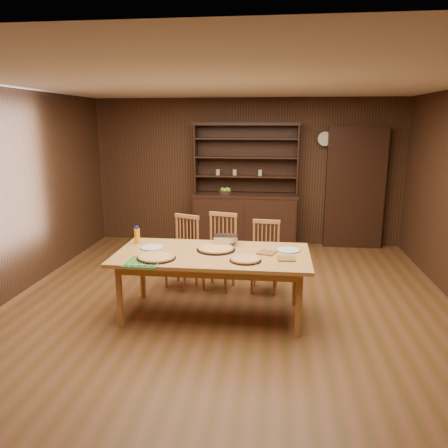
# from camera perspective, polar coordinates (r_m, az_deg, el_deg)

# --- Properties ---
(floor) EXTENTS (6.00, 6.00, 0.00)m
(floor) POSITION_cam_1_polar(r_m,az_deg,el_deg) (5.37, 0.56, -10.82)
(floor) COLOR brown
(floor) RESTS_ON ground
(room_shell) EXTENTS (6.00, 6.00, 6.00)m
(room_shell) POSITION_cam_1_polar(r_m,az_deg,el_deg) (4.94, 0.60, 6.13)
(room_shell) COLOR silver
(room_shell) RESTS_ON floor
(china_hutch) EXTENTS (1.84, 0.52, 2.17)m
(china_hutch) POSITION_cam_1_polar(r_m,az_deg,el_deg) (7.81, 2.79, 1.45)
(china_hutch) COLOR black
(china_hutch) RESTS_ON floor
(doorway) EXTENTS (1.00, 0.18, 2.10)m
(doorway) POSITION_cam_1_polar(r_m,az_deg,el_deg) (7.98, 16.69, 4.47)
(doorway) COLOR black
(doorway) RESTS_ON floor
(wall_clock) EXTENTS (0.30, 0.05, 0.30)m
(wall_clock) POSITION_cam_1_polar(r_m,az_deg,el_deg) (7.88, 13.03, 10.80)
(wall_clock) COLOR black
(wall_clock) RESTS_ON room_shell
(dining_table) EXTENTS (2.17, 1.09, 0.75)m
(dining_table) POSITION_cam_1_polar(r_m,az_deg,el_deg) (4.93, -1.52, -4.56)
(dining_table) COLOR #B2833E
(dining_table) RESTS_ON floor
(chair_left) EXTENTS (0.51, 0.50, 0.97)m
(chair_left) POSITION_cam_1_polar(r_m,az_deg,el_deg) (5.93, -5.29, -3.26)
(chair_left) COLOR #AA663A
(chair_left) RESTS_ON floor
(chair_center) EXTENTS (0.50, 0.48, 1.01)m
(chair_center) POSITION_cam_1_polar(r_m,az_deg,el_deg) (5.84, -0.45, -3.23)
(chair_center) COLOR #AA663A
(chair_center) RESTS_ON floor
(chair_right) EXTENTS (0.41, 0.39, 0.93)m
(chair_right) POSITION_cam_1_polar(r_m,az_deg,el_deg) (5.78, 5.39, -3.90)
(chair_right) COLOR #AA663A
(chair_right) RESTS_ON floor
(pizza_left) EXTENTS (0.42, 0.42, 0.04)m
(pizza_left) POSITION_cam_1_polar(r_m,az_deg,el_deg) (4.76, -8.82, -4.30)
(pizza_left) COLOR black
(pizza_left) RESTS_ON dining_table
(pizza_right) EXTENTS (0.34, 0.34, 0.04)m
(pizza_right) POSITION_cam_1_polar(r_m,az_deg,el_deg) (4.64, 2.82, -4.62)
(pizza_right) COLOR black
(pizza_right) RESTS_ON dining_table
(pizza_center) EXTENTS (0.45, 0.45, 0.04)m
(pizza_center) POSITION_cam_1_polar(r_m,az_deg,el_deg) (5.01, -1.05, -3.25)
(pizza_center) COLOR black
(pizza_center) RESTS_ON dining_table
(cooling_rack) EXTENTS (0.35, 0.35, 0.02)m
(cooling_rack) POSITION_cam_1_polar(r_m,az_deg,el_deg) (4.65, -10.53, -4.91)
(cooling_rack) COLOR #0DAC4F
(cooling_rack) RESTS_ON dining_table
(plate_left) EXTENTS (0.29, 0.29, 0.02)m
(plate_left) POSITION_cam_1_polar(r_m,az_deg,el_deg) (5.16, -9.32, -3.04)
(plate_left) COLOR silver
(plate_left) RESTS_ON dining_table
(plate_right) EXTENTS (0.27, 0.27, 0.02)m
(plate_right) POSITION_cam_1_polar(r_m,az_deg,el_deg) (5.05, 8.37, -3.38)
(plate_right) COLOR silver
(plate_right) RESTS_ON dining_table
(foil_dish) EXTENTS (0.29, 0.22, 0.11)m
(foil_dish) POSITION_cam_1_polar(r_m,az_deg,el_deg) (5.24, 0.24, -2.09)
(foil_dish) COLOR silver
(foil_dish) RESTS_ON dining_table
(juice_bottle) EXTENTS (0.07, 0.07, 0.21)m
(juice_bottle) POSITION_cam_1_polar(r_m,az_deg,el_deg) (5.37, -11.28, -1.48)
(juice_bottle) COLOR orange
(juice_bottle) RESTS_ON dining_table
(pot_holder_a) EXTENTS (0.20, 0.20, 0.01)m
(pot_holder_a) POSITION_cam_1_polar(r_m,az_deg,el_deg) (4.74, 8.15, -4.49)
(pot_holder_a) COLOR red
(pot_holder_a) RESTS_ON dining_table
(pot_holder_b) EXTENTS (0.23, 0.23, 0.01)m
(pot_holder_b) POSITION_cam_1_polar(r_m,az_deg,el_deg) (4.92, 5.61, -3.74)
(pot_holder_b) COLOR red
(pot_holder_b) RESTS_ON dining_table
(fruit_bowl) EXTENTS (0.25, 0.25, 0.12)m
(fruit_bowl) POSITION_cam_1_polar(r_m,az_deg,el_deg) (7.71, 0.19, 4.25)
(fruit_bowl) COLOR black
(fruit_bowl) RESTS_ON china_hutch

